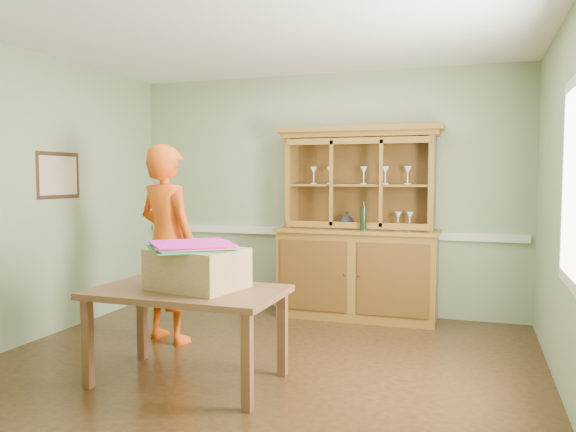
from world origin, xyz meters
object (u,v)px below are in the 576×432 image
(dining_table, at_px, (188,300))
(person, at_px, (167,243))
(cardboard_box, at_px, (198,268))
(china_hutch, at_px, (358,251))

(dining_table, xyz_separation_m, person, (-0.69, 0.90, 0.30))
(cardboard_box, bearing_deg, china_hutch, 71.48)
(cardboard_box, bearing_deg, person, 131.77)
(china_hutch, distance_m, dining_table, 2.46)
(china_hutch, height_order, person, china_hutch)
(china_hutch, relative_size, person, 1.13)
(dining_table, relative_size, cardboard_box, 2.21)
(dining_table, height_order, cardboard_box, cardboard_box)
(dining_table, bearing_deg, china_hutch, 71.05)
(dining_table, xyz_separation_m, cardboard_box, (0.06, 0.05, 0.23))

